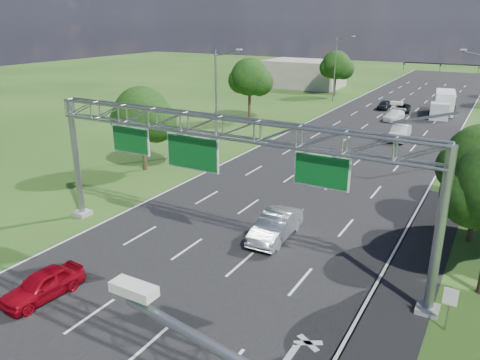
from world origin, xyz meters
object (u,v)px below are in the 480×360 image
Objects in this scene: sign_gantry at (221,138)px; box_truck at (443,104)px; regulatory_sign at (450,301)px; traffic_signal at (466,76)px; silver_sedan at (276,226)px; red_coupe at (43,285)px.

sign_gantry is 49.93m from box_truck.
regulatory_sign is 54.37m from traffic_signal.
box_truck reaches higher than regulatory_sign.
sign_gantry is 53.51m from traffic_signal.
regulatory_sign reaches higher than silver_sedan.
red_coupe is at bearing -108.21° from box_truck.
regulatory_sign is at bearing -4.83° from sign_gantry.
sign_gantry is at bearing 175.17° from regulatory_sign.
red_coupe is (-17.31, -6.97, -0.81)m from regulatory_sign.
silver_sedan is at bearing 63.42° from sign_gantry.
traffic_signal is 2.99× the size of red_coupe.
silver_sedan reaches higher than red_coupe.
sign_gantry is at bearing -118.56° from silver_sedan.
traffic_signal is at bearing 82.32° from sign_gantry.
box_truck is at bearing -118.03° from traffic_signal.
sign_gantry reaches higher than silver_sedan.
box_truck is (10.45, 57.35, 0.84)m from red_coupe.
silver_sedan is at bearing -102.22° from box_truck.
traffic_signal reaches higher than box_truck.
sign_gantry is 7.18m from silver_sedan.
sign_gantry reaches higher than red_coupe.
sign_gantry reaches higher than box_truck.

